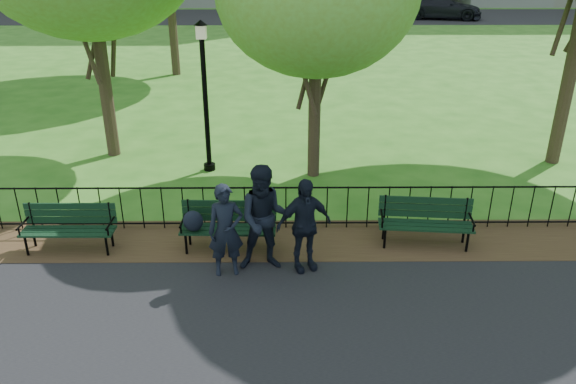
{
  "coord_description": "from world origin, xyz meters",
  "views": [
    {
      "loc": [
        0.56,
        -7.83,
        5.24
      ],
      "look_at": [
        0.64,
        1.5,
        1.02
      ],
      "focal_mm": 35.0,
      "sensor_mm": 36.0,
      "label": 1
    }
  ],
  "objects_px": {
    "lamppost": "(205,92)",
    "taxi": "(135,4)",
    "park_bench_right_a": "(426,217)",
    "sedan_dark": "(441,7)",
    "sedan_silver": "(295,6)",
    "park_bench_main": "(216,221)",
    "park_bench_left_a": "(69,223)",
    "person_mid": "(265,219)",
    "person_right": "(304,225)",
    "person_left": "(226,231)"
  },
  "relations": [
    {
      "from": "person_right",
      "to": "taxi",
      "type": "distance_m",
      "value": 36.73
    },
    {
      "from": "park_bench_right_a",
      "to": "park_bench_left_a",
      "type": "bearing_deg",
      "value": -173.14
    },
    {
      "from": "person_right",
      "to": "sedan_dark",
      "type": "bearing_deg",
      "value": 51.24
    },
    {
      "from": "sedan_silver",
      "to": "park_bench_main",
      "type": "bearing_deg",
      "value": -169.48
    },
    {
      "from": "taxi",
      "to": "sedan_silver",
      "type": "relative_size",
      "value": 1.09
    },
    {
      "from": "sedan_dark",
      "to": "person_right",
      "type": "bearing_deg",
      "value": 173.61
    },
    {
      "from": "park_bench_right_a",
      "to": "sedan_dark",
      "type": "bearing_deg",
      "value": 80.69
    },
    {
      "from": "person_right",
      "to": "sedan_silver",
      "type": "bearing_deg",
      "value": 68.54
    },
    {
      "from": "sedan_dark",
      "to": "park_bench_left_a",
      "type": "bearing_deg",
      "value": 166.77
    },
    {
      "from": "person_mid",
      "to": "taxi",
      "type": "height_order",
      "value": "person_mid"
    },
    {
      "from": "lamppost",
      "to": "taxi",
      "type": "relative_size",
      "value": 0.76
    },
    {
      "from": "lamppost",
      "to": "sedan_silver",
      "type": "distance_m",
      "value": 30.19
    },
    {
      "from": "park_bench_left_a",
      "to": "taxi",
      "type": "bearing_deg",
      "value": 101.85
    },
    {
      "from": "park_bench_left_a",
      "to": "taxi",
      "type": "height_order",
      "value": "taxi"
    },
    {
      "from": "taxi",
      "to": "sedan_silver",
      "type": "height_order",
      "value": "taxi"
    },
    {
      "from": "sedan_silver",
      "to": "person_mid",
      "type": "bearing_deg",
      "value": -167.9
    },
    {
      "from": "park_bench_main",
      "to": "person_right",
      "type": "relative_size",
      "value": 1.04
    },
    {
      "from": "lamppost",
      "to": "person_left",
      "type": "xyz_separation_m",
      "value": [
        0.88,
        -4.72,
        -1.13
      ]
    },
    {
      "from": "park_bench_left_a",
      "to": "taxi",
      "type": "xyz_separation_m",
      "value": [
        -6.98,
        34.26,
        0.28
      ]
    },
    {
      "from": "park_bench_left_a",
      "to": "sedan_dark",
      "type": "xyz_separation_m",
      "value": [
        15.05,
        32.31,
        0.28
      ]
    },
    {
      "from": "person_left",
      "to": "lamppost",
      "type": "bearing_deg",
      "value": 90.3
    },
    {
      "from": "lamppost",
      "to": "sedan_dark",
      "type": "height_order",
      "value": "lamppost"
    },
    {
      "from": "person_mid",
      "to": "sedan_dark",
      "type": "bearing_deg",
      "value": 67.72
    },
    {
      "from": "park_bench_left_a",
      "to": "person_mid",
      "type": "distance_m",
      "value": 3.67
    },
    {
      "from": "park_bench_main",
      "to": "park_bench_right_a",
      "type": "height_order",
      "value": "park_bench_main"
    },
    {
      "from": "person_left",
      "to": "sedan_silver",
      "type": "height_order",
      "value": "person_left"
    },
    {
      "from": "park_bench_right_a",
      "to": "sedan_silver",
      "type": "height_order",
      "value": "sedan_silver"
    },
    {
      "from": "person_left",
      "to": "person_right",
      "type": "xyz_separation_m",
      "value": [
        1.3,
        0.14,
        0.02
      ]
    },
    {
      "from": "lamppost",
      "to": "person_mid",
      "type": "bearing_deg",
      "value": -71.44
    },
    {
      "from": "sedan_silver",
      "to": "park_bench_left_a",
      "type": "bearing_deg",
      "value": -173.95
    },
    {
      "from": "person_right",
      "to": "sedan_dark",
      "type": "xyz_separation_m",
      "value": [
        10.81,
        33.02,
        -0.03
      ]
    },
    {
      "from": "park_bench_left_a",
      "to": "park_bench_right_a",
      "type": "distance_m",
      "value": 6.52
    },
    {
      "from": "sedan_dark",
      "to": "lamppost",
      "type": "bearing_deg",
      "value": 167.2
    },
    {
      "from": "park_bench_right_a",
      "to": "park_bench_main",
      "type": "bearing_deg",
      "value": -171.54
    },
    {
      "from": "park_bench_left_a",
      "to": "lamppost",
      "type": "bearing_deg",
      "value": 62.28
    },
    {
      "from": "taxi",
      "to": "park_bench_right_a",
      "type": "bearing_deg",
      "value": -162.26
    },
    {
      "from": "park_bench_right_a",
      "to": "lamppost",
      "type": "bearing_deg",
      "value": 145.69
    },
    {
      "from": "person_left",
      "to": "person_right",
      "type": "distance_m",
      "value": 1.31
    },
    {
      "from": "park_bench_right_a",
      "to": "taxi",
      "type": "distance_m",
      "value": 36.69
    },
    {
      "from": "park_bench_left_a",
      "to": "sedan_dark",
      "type": "distance_m",
      "value": 35.64
    },
    {
      "from": "park_bench_left_a",
      "to": "person_right",
      "type": "xyz_separation_m",
      "value": [
        4.24,
        -0.71,
        0.31
      ]
    },
    {
      "from": "person_right",
      "to": "person_mid",
      "type": "bearing_deg",
      "value": 156.17
    },
    {
      "from": "person_mid",
      "to": "person_right",
      "type": "bearing_deg",
      "value": -6.31
    },
    {
      "from": "sedan_silver",
      "to": "person_left",
      "type": "bearing_deg",
      "value": -168.96
    },
    {
      "from": "park_bench_main",
      "to": "lamppost",
      "type": "xyz_separation_m",
      "value": [
        -0.61,
        3.92,
        1.37
      ]
    },
    {
      "from": "park_bench_right_a",
      "to": "person_right",
      "type": "distance_m",
      "value": 2.45
    },
    {
      "from": "lamppost",
      "to": "taxi",
      "type": "bearing_deg",
      "value": 106.56
    },
    {
      "from": "park_bench_main",
      "to": "sedan_dark",
      "type": "distance_m",
      "value": 34.64
    },
    {
      "from": "lamppost",
      "to": "person_left",
      "type": "distance_m",
      "value": 4.93
    },
    {
      "from": "park_bench_left_a",
      "to": "person_left",
      "type": "distance_m",
      "value": 3.07
    }
  ]
}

